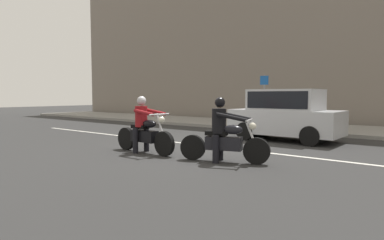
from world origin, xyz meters
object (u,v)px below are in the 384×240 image
at_px(parked_hatchback_silver, 285,114).
at_px(street_sign_post, 264,95).
at_px(motorcycle_with_rider_crimson, 144,130).
at_px(motorcycle_with_rider_black_leather, 223,136).

height_order(parked_hatchback_silver, street_sign_post, street_sign_post).
relative_size(motorcycle_with_rider_crimson, street_sign_post, 0.92).
distance_m(motorcycle_with_rider_black_leather, street_sign_post, 9.40).
bearing_deg(motorcycle_with_rider_crimson, parked_hatchback_silver, 67.51).
xyz_separation_m(parked_hatchback_silver, street_sign_post, (-2.91, 4.15, 0.69)).
xyz_separation_m(motorcycle_with_rider_crimson, motorcycle_with_rider_black_leather, (2.44, 0.28, -0.01)).
bearing_deg(parked_hatchback_silver, street_sign_post, 125.11).
distance_m(motorcycle_with_rider_black_leather, parked_hatchback_silver, 4.61).
bearing_deg(street_sign_post, motorcycle_with_rider_crimson, -84.28).
xyz_separation_m(motorcycle_with_rider_black_leather, parked_hatchback_silver, (-0.43, 4.58, 0.30)).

